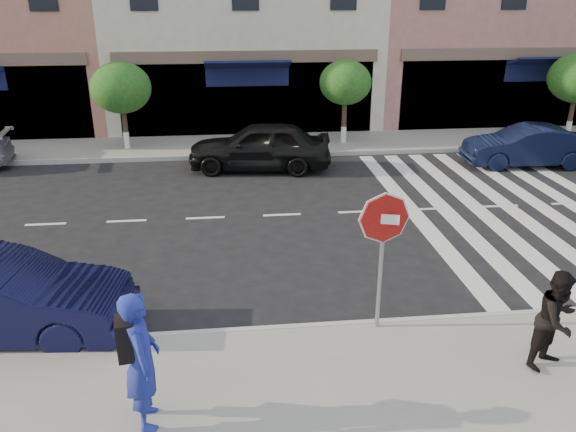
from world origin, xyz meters
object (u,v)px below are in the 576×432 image
object	(u,v)px
stop_sign	(383,231)
photographer	(142,360)
walker	(557,320)
car_far_mid	(260,146)
car_far_right	(527,146)

from	to	relation	value
stop_sign	photographer	world-z (taller)	stop_sign
walker	photographer	bearing A→B (deg)	157.05
walker	car_far_mid	distance (m)	11.73
walker	car_far_mid	world-z (taller)	walker
stop_sign	car_far_mid	bearing A→B (deg)	114.38
car_far_mid	car_far_right	size ratio (longest dim) A/B	1.12
photographer	car_far_mid	distance (m)	11.90
photographer	car_far_right	world-z (taller)	photographer
car_far_mid	car_far_right	bearing A→B (deg)	93.47
photographer	walker	xyz separation A→B (m)	(5.95, 0.57, -0.17)
stop_sign	walker	bearing A→B (deg)	-12.62
photographer	stop_sign	bearing A→B (deg)	-73.04
stop_sign	walker	size ratio (longest dim) A/B	1.54
car_far_mid	car_far_right	xyz separation A→B (m)	(8.88, -0.55, -0.11)
photographer	car_far_mid	xyz separation A→B (m)	(2.21, 11.69, -0.33)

